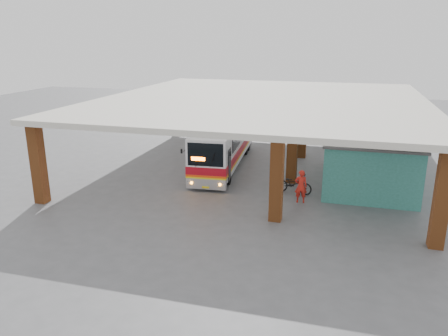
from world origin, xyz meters
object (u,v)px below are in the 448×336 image
coach_bus (224,143)px  motorcycle (293,184)px  pedestrian (301,186)px  red_chair (329,161)px

coach_bus → motorcycle: 6.86m
motorcycle → pedestrian: 1.50m
pedestrian → red_chair: pedestrian is taller
coach_bus → red_chair: coach_bus is taller
coach_bus → red_chair: size_ratio=15.32×
pedestrian → red_chair: bearing=-109.0°
coach_bus → pedestrian: (5.82, -5.60, -0.71)m
coach_bus → motorcycle: bearing=-43.4°
motorcycle → red_chair: motorcycle is taller
coach_bus → red_chair: bearing=11.0°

